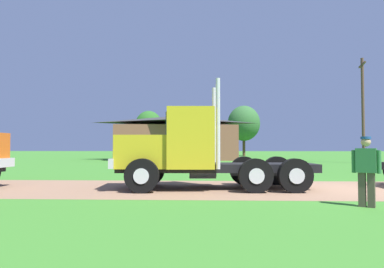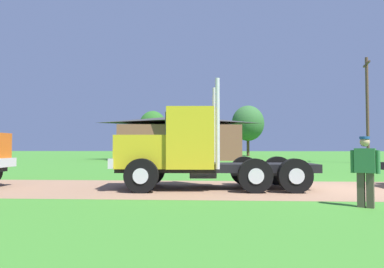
% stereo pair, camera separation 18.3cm
% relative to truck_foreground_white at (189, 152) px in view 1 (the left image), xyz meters
% --- Properties ---
extents(ground_plane, '(200.00, 200.00, 0.00)m').
position_rel_truck_foreground_white_xyz_m(ground_plane, '(5.37, 0.04, -1.28)').
color(ground_plane, '#3B7D29').
extents(dirt_track, '(120.00, 5.26, 0.01)m').
position_rel_truck_foreground_white_xyz_m(dirt_track, '(5.37, 0.04, -1.27)').
color(dirt_track, '#916C51').
rests_on(dirt_track, ground_plane).
extents(truck_foreground_white, '(6.99, 2.87, 3.68)m').
position_rel_truck_foreground_white_xyz_m(truck_foreground_white, '(0.00, 0.00, 0.00)').
color(truck_foreground_white, black).
rests_on(truck_foreground_white, ground_plane).
extents(visitor_walking_mid, '(0.57, 0.45, 1.70)m').
position_rel_truck_foreground_white_xyz_m(visitor_walking_mid, '(4.47, -3.44, -0.35)').
color(visitor_walking_mid, '#33723F').
rests_on(visitor_walking_mid, ground_plane).
extents(shed_building, '(14.29, 9.41, 4.96)m').
position_rel_truck_foreground_white_xyz_m(shed_building, '(-2.84, 26.82, 1.11)').
color(shed_building, brown).
rests_on(shed_building, ground_plane).
extents(utility_pole_near, '(0.59, 2.18, 9.41)m').
position_rel_truck_foreground_white_xyz_m(utility_pole_near, '(14.61, 19.11, 3.69)').
color(utility_pole_near, brown).
rests_on(utility_pole_near, ground_plane).
extents(tree_left, '(4.23, 4.23, 7.09)m').
position_rel_truck_foreground_white_xyz_m(tree_left, '(-8.44, 41.33, 3.46)').
color(tree_left, '#513823').
rests_on(tree_left, ground_plane).
extents(tree_mid, '(5.05, 5.05, 7.92)m').
position_rel_truck_foreground_white_xyz_m(tree_mid, '(6.52, 42.07, 3.85)').
color(tree_mid, '#513823').
rests_on(tree_mid, ground_plane).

